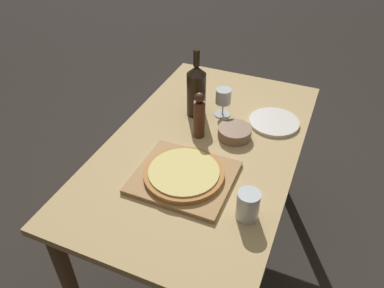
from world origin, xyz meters
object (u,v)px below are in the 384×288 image
Objects in this scene: wine_bottle at (196,90)px; small_bowl at (235,132)px; pepper_mill at (199,116)px; pizza at (184,173)px; wine_glass at (223,98)px.

wine_bottle is 2.22× the size of small_bowl.
wine_bottle is at bearing 116.47° from pepper_mill.
small_bowl is (0.22, -0.10, -0.10)m from wine_bottle.
wine_bottle is 1.51× the size of pepper_mill.
wine_bottle is 0.27m from small_bowl.
pizza is 0.46m from wine_bottle.
wine_glass is (0.12, 0.04, -0.04)m from wine_bottle.
wine_glass is (0.04, 0.19, -0.01)m from pepper_mill.
pizza is 0.47m from wine_glass.
small_bowl reaches higher than pizza.
wine_glass is at bearing 91.32° from pizza.
pepper_mill is 0.20m from wine_glass.
wine_bottle reaches higher than small_bowl.
small_bowl is at bearing -25.32° from wine_bottle.
pepper_mill is 1.59× the size of wine_glass.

